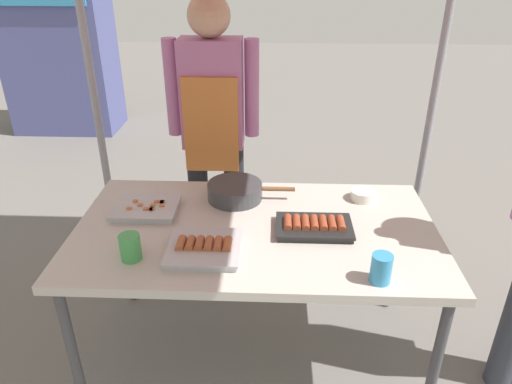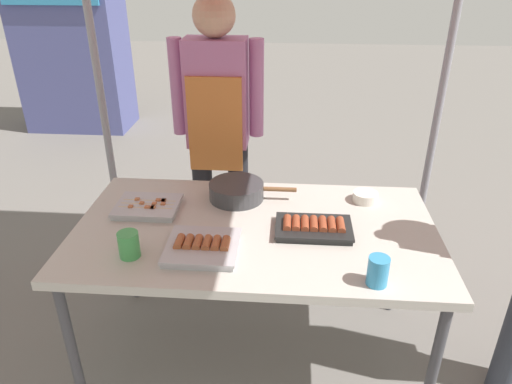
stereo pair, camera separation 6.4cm
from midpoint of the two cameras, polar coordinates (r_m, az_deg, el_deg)
The scene contains 11 objects.
ground_plane at distance 2.57m, azimuth -0.81°, elevation -18.69°, with size 18.00×18.00×0.00m, color #66605B.
stall_table at distance 2.12m, azimuth -0.93°, elevation -5.49°, with size 1.60×0.90×0.75m.
tray_grilled_sausages at distance 2.07m, azimuth 6.15°, elevation -4.15°, with size 0.33×0.21×0.05m.
tray_meat_skewers at distance 2.27m, azimuth -13.90°, elevation -1.95°, with size 0.29×0.24×0.04m.
tray_pork_links at distance 1.94m, azimuth -7.22°, elevation -6.70°, with size 0.29×0.28×0.05m.
cooking_wok at distance 2.31m, azimuth -3.31°, elevation 0.17°, with size 0.43×0.27×0.08m.
condiment_bowl at distance 2.36m, azimuth 12.04°, elevation -0.37°, with size 0.12×0.12×0.05m, color silver.
drink_cup_near_edge at distance 1.80m, azimuth 13.88°, elevation -8.97°, with size 0.08×0.08×0.11m, color #338CBF.
drink_cup_by_wok at distance 1.94m, azimuth -15.87°, elevation -6.44°, with size 0.08×0.08×0.11m, color #3F994C.
vendor_woman at distance 2.72m, azimuth -5.87°, elevation 8.69°, with size 0.52×0.23×1.66m.
neighbor_stall_left at distance 5.71m, azimuth -23.15°, elevation 16.34°, with size 1.10×0.64×1.92m.
Camera 1 is at (0.08, -1.78, 1.85)m, focal length 33.12 mm.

